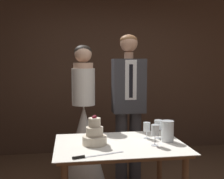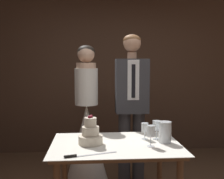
{
  "view_description": "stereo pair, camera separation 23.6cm",
  "coord_description": "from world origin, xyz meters",
  "px_view_note": "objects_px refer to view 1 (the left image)",
  "views": [
    {
      "loc": [
        -0.67,
        -2.37,
        1.49
      ],
      "look_at": [
        -0.21,
        0.56,
        1.22
      ],
      "focal_mm": 45.0,
      "sensor_mm": 36.0,
      "label": 1
    },
    {
      "loc": [
        -0.43,
        -2.4,
        1.49
      ],
      "look_at": [
        -0.21,
        0.56,
        1.22
      ],
      "focal_mm": 45.0,
      "sensor_mm": 36.0,
      "label": 2
    }
  ],
  "objects_px": {
    "wine_glass_far": "(147,127)",
    "wine_glass_near": "(155,131)",
    "cake_table": "(120,153)",
    "groom": "(129,100)",
    "tiered_cake": "(95,135)",
    "hurricane_candle": "(168,132)",
    "bride": "(84,134)",
    "cake_knife": "(89,156)",
    "wine_glass_middle": "(158,125)"
  },
  "relations": [
    {
      "from": "hurricane_candle",
      "to": "bride",
      "type": "xyz_separation_m",
      "value": [
        -0.74,
        0.9,
        -0.22
      ]
    },
    {
      "from": "bride",
      "to": "groom",
      "type": "relative_size",
      "value": 0.93
    },
    {
      "from": "wine_glass_far",
      "to": "groom",
      "type": "height_order",
      "value": "groom"
    },
    {
      "from": "cake_knife",
      "to": "hurricane_candle",
      "type": "height_order",
      "value": "hurricane_candle"
    },
    {
      "from": "tiered_cake",
      "to": "groom",
      "type": "xyz_separation_m",
      "value": [
        0.51,
        0.9,
        0.19
      ]
    },
    {
      "from": "cake_knife",
      "to": "wine_glass_far",
      "type": "height_order",
      "value": "wine_glass_far"
    },
    {
      "from": "cake_table",
      "to": "wine_glass_near",
      "type": "xyz_separation_m",
      "value": [
        0.3,
        -0.12,
        0.23
      ]
    },
    {
      "from": "tiered_cake",
      "to": "wine_glass_near",
      "type": "xyz_separation_m",
      "value": [
        0.53,
        -0.12,
        0.04
      ]
    },
    {
      "from": "wine_glass_near",
      "to": "wine_glass_far",
      "type": "xyz_separation_m",
      "value": [
        -0.01,
        0.25,
        -0.02
      ]
    },
    {
      "from": "cake_table",
      "to": "wine_glass_middle",
      "type": "xyz_separation_m",
      "value": [
        0.41,
        0.12,
        0.22
      ]
    },
    {
      "from": "wine_glass_far",
      "to": "hurricane_candle",
      "type": "bearing_deg",
      "value": -39.33
    },
    {
      "from": "cake_table",
      "to": "tiered_cake",
      "type": "bearing_deg",
      "value": -180.0
    },
    {
      "from": "cake_table",
      "to": "wine_glass_far",
      "type": "distance_m",
      "value": 0.38
    },
    {
      "from": "cake_table",
      "to": "hurricane_candle",
      "type": "relative_size",
      "value": 5.97
    },
    {
      "from": "cake_table",
      "to": "wine_glass_middle",
      "type": "bearing_deg",
      "value": 16.53
    },
    {
      "from": "wine_glass_middle",
      "to": "bride",
      "type": "relative_size",
      "value": 0.11
    },
    {
      "from": "cake_table",
      "to": "hurricane_candle",
      "type": "bearing_deg",
      "value": -0.28
    },
    {
      "from": "bride",
      "to": "wine_glass_near",
      "type": "bearing_deg",
      "value": -60.32
    },
    {
      "from": "wine_glass_far",
      "to": "wine_glass_near",
      "type": "bearing_deg",
      "value": -88.68
    },
    {
      "from": "wine_glass_middle",
      "to": "bride",
      "type": "bearing_deg",
      "value": 131.53
    },
    {
      "from": "groom",
      "to": "bride",
      "type": "bearing_deg",
      "value": 179.96
    },
    {
      "from": "tiered_cake",
      "to": "wine_glass_near",
      "type": "distance_m",
      "value": 0.55
    },
    {
      "from": "hurricane_candle",
      "to": "cake_knife",
      "type": "bearing_deg",
      "value": -156.75
    },
    {
      "from": "wine_glass_middle",
      "to": "bride",
      "type": "xyz_separation_m",
      "value": [
        -0.69,
        0.78,
        -0.26
      ]
    },
    {
      "from": "wine_glass_far",
      "to": "hurricane_candle",
      "type": "distance_m",
      "value": 0.21
    },
    {
      "from": "wine_glass_near",
      "to": "bride",
      "type": "height_order",
      "value": "bride"
    },
    {
      "from": "wine_glass_middle",
      "to": "wine_glass_near",
      "type": "bearing_deg",
      "value": -114.33
    },
    {
      "from": "wine_glass_near",
      "to": "cake_table",
      "type": "bearing_deg",
      "value": 158.5
    },
    {
      "from": "cake_knife",
      "to": "wine_glass_middle",
      "type": "bearing_deg",
      "value": 15.96
    },
    {
      "from": "groom",
      "to": "cake_knife",
      "type": "bearing_deg",
      "value": -115.51
    },
    {
      "from": "hurricane_candle",
      "to": "groom",
      "type": "distance_m",
      "value": 0.94
    },
    {
      "from": "cake_table",
      "to": "wine_glass_far",
      "type": "bearing_deg",
      "value": 24.07
    },
    {
      "from": "hurricane_candle",
      "to": "wine_glass_near",
      "type": "bearing_deg",
      "value": -143.6
    },
    {
      "from": "cake_knife",
      "to": "wine_glass_near",
      "type": "xyz_separation_m",
      "value": [
        0.61,
        0.21,
        0.12
      ]
    },
    {
      "from": "cake_knife",
      "to": "wine_glass_far",
      "type": "bearing_deg",
      "value": 21.22
    },
    {
      "from": "tiered_cake",
      "to": "wine_glass_near",
      "type": "bearing_deg",
      "value": -12.58
    },
    {
      "from": "tiered_cake",
      "to": "hurricane_candle",
      "type": "bearing_deg",
      "value": -0.18
    },
    {
      "from": "wine_glass_middle",
      "to": "groom",
      "type": "height_order",
      "value": "groom"
    },
    {
      "from": "cake_table",
      "to": "hurricane_candle",
      "type": "height_order",
      "value": "hurricane_candle"
    },
    {
      "from": "wine_glass_near",
      "to": "hurricane_candle",
      "type": "distance_m",
      "value": 0.2
    },
    {
      "from": "wine_glass_near",
      "to": "groom",
      "type": "distance_m",
      "value": 1.03
    },
    {
      "from": "cake_table",
      "to": "groom",
      "type": "bearing_deg",
      "value": 72.77
    },
    {
      "from": "hurricane_candle",
      "to": "bride",
      "type": "bearing_deg",
      "value": 129.31
    },
    {
      "from": "groom",
      "to": "cake_table",
      "type": "bearing_deg",
      "value": -107.23
    },
    {
      "from": "wine_glass_near",
      "to": "groom",
      "type": "height_order",
      "value": "groom"
    },
    {
      "from": "wine_glass_middle",
      "to": "groom",
      "type": "xyz_separation_m",
      "value": [
        -0.13,
        0.78,
        0.15
      ]
    },
    {
      "from": "hurricane_candle",
      "to": "wine_glass_middle",
      "type": "bearing_deg",
      "value": 111.72
    },
    {
      "from": "cake_knife",
      "to": "hurricane_candle",
      "type": "distance_m",
      "value": 0.84
    },
    {
      "from": "wine_glass_near",
      "to": "wine_glass_middle",
      "type": "bearing_deg",
      "value": 65.67
    },
    {
      "from": "wine_glass_near",
      "to": "wine_glass_far",
      "type": "relative_size",
      "value": 1.19
    }
  ]
}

